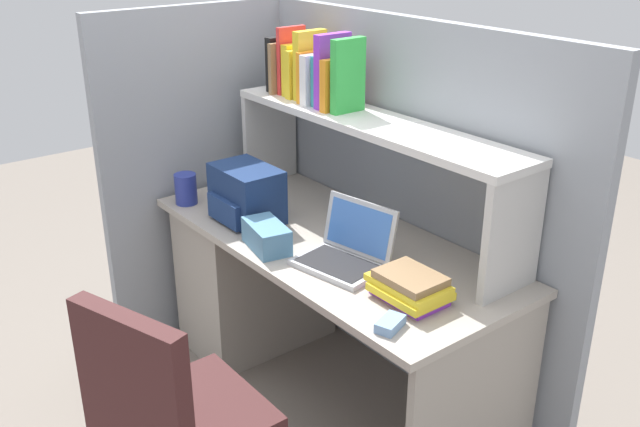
# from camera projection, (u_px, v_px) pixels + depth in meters

# --- Properties ---
(ground_plane) EXTENTS (8.00, 8.00, 0.00)m
(ground_plane) POSITION_uv_depth(u_px,v_px,m) (329.00, 391.00, 3.07)
(ground_plane) COLOR slate
(desk) EXTENTS (1.60, 0.70, 0.73)m
(desk) POSITION_uv_depth(u_px,v_px,m) (275.00, 275.00, 3.20)
(desk) COLOR #AAA093
(desk) RESTS_ON ground_plane
(cubicle_partition_rear) EXTENTS (1.84, 0.05, 1.55)m
(cubicle_partition_rear) POSITION_uv_depth(u_px,v_px,m) (400.00, 205.00, 2.99)
(cubicle_partition_rear) COLOR gray
(cubicle_partition_rear) RESTS_ON ground_plane
(cubicle_partition_left) EXTENTS (0.05, 1.06, 1.55)m
(cubicle_partition_left) POSITION_uv_depth(u_px,v_px,m) (209.00, 173.00, 3.36)
(cubicle_partition_left) COLOR gray
(cubicle_partition_left) RESTS_ON ground_plane
(overhead_hutch) EXTENTS (1.44, 0.28, 0.45)m
(overhead_hutch) POSITION_uv_depth(u_px,v_px,m) (370.00, 143.00, 2.76)
(overhead_hutch) COLOR beige
(overhead_hutch) RESTS_ON desk
(reference_books_on_shelf) EXTENTS (0.51, 0.18, 0.29)m
(reference_books_on_shelf) POSITION_uv_depth(u_px,v_px,m) (314.00, 72.00, 2.94)
(reference_books_on_shelf) COLOR black
(reference_books_on_shelf) RESTS_ON overhead_hutch
(laptop) EXTENTS (0.35, 0.31, 0.22)m
(laptop) POSITION_uv_depth(u_px,v_px,m) (347.00, 251.00, 2.57)
(laptop) COLOR #B7BABF
(laptop) RESTS_ON desk
(backpack) EXTENTS (0.30, 0.23, 0.23)m
(backpack) POSITION_uv_depth(u_px,v_px,m) (246.00, 194.00, 2.92)
(backpack) COLOR navy
(backpack) RESTS_ON desk
(computer_mouse) EXTENTS (0.09, 0.12, 0.03)m
(computer_mouse) POSITION_uv_depth(u_px,v_px,m) (390.00, 324.00, 2.18)
(computer_mouse) COLOR #7299C6
(computer_mouse) RESTS_ON desk
(paper_cup) EXTENTS (0.08, 0.08, 0.08)m
(paper_cup) POSITION_uv_depth(u_px,v_px,m) (236.00, 190.00, 3.16)
(paper_cup) COLOR white
(paper_cup) RESTS_ON desk
(tissue_box) EXTENTS (0.24, 0.16, 0.10)m
(tissue_box) POSITION_uv_depth(u_px,v_px,m) (267.00, 236.00, 2.69)
(tissue_box) COLOR teal
(tissue_box) RESTS_ON desk
(snack_canister) EXTENTS (0.10, 0.10, 0.13)m
(snack_canister) POSITION_uv_depth(u_px,v_px,m) (186.00, 189.00, 3.10)
(snack_canister) COLOR navy
(snack_canister) RESTS_ON desk
(desk_book_stack) EXTENTS (0.26, 0.19, 0.10)m
(desk_book_stack) POSITION_uv_depth(u_px,v_px,m) (410.00, 287.00, 2.33)
(desk_book_stack) COLOR purple
(desk_book_stack) RESTS_ON desk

